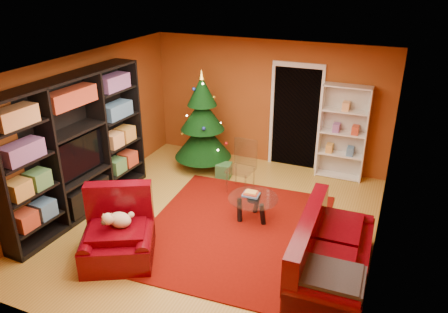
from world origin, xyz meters
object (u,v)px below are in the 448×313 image
at_px(gift_box_red, 210,159).
at_px(sofa, 334,249).
at_px(armchair, 117,234).
at_px(media_unit, 75,148).
at_px(dog, 120,220).
at_px(rug, 235,230).
at_px(gift_box_teal, 208,154).
at_px(acrylic_chair, 241,170).
at_px(christmas_tree, 202,122).
at_px(gift_box_green, 224,170).
at_px(white_bookshelf, 343,133).
at_px(coffee_table, 253,208).

xyz_separation_m(gift_box_red, sofa, (3.08, -2.71, 0.33)).
bearing_deg(armchair, media_unit, 119.70).
bearing_deg(gift_box_red, dog, -86.84).
distance_m(rug, dog, 1.88).
xyz_separation_m(gift_box_teal, acrylic_chair, (1.17, -1.08, 0.30)).
bearing_deg(christmas_tree, armchair, -86.25).
distance_m(sofa, acrylic_chair, 2.70).
bearing_deg(christmas_tree, rug, -52.80).
relative_size(gift_box_green, armchair, 0.27).
xyz_separation_m(gift_box_green, gift_box_red, (-0.53, 0.47, -0.04)).
xyz_separation_m(media_unit, christmas_tree, (1.17, 2.41, -0.16)).
distance_m(media_unit, acrylic_chair, 2.93).
relative_size(gift_box_teal, white_bookshelf, 0.16).
bearing_deg(sofa, media_unit, 87.48).
relative_size(gift_box_red, white_bookshelf, 0.11).
relative_size(media_unit, gift_box_green, 10.64).
bearing_deg(armchair, white_bookshelf, 30.53).
bearing_deg(white_bookshelf, acrylic_chair, -139.28).
bearing_deg(christmas_tree, acrylic_chair, -32.41).
bearing_deg(rug, armchair, -134.30).
height_order(rug, acrylic_chair, acrylic_chair).
xyz_separation_m(media_unit, gift_box_red, (1.21, 2.63, -1.07)).
xyz_separation_m(coffee_table, acrylic_chair, (-0.55, 0.85, 0.23)).
bearing_deg(christmas_tree, dog, -85.79).
bearing_deg(gift_box_teal, dog, -85.26).
bearing_deg(gift_box_green, acrylic_chair, -40.34).
xyz_separation_m(gift_box_green, dog, (-0.34, -2.98, 0.48)).
distance_m(white_bookshelf, dog, 4.62).
bearing_deg(acrylic_chair, sofa, -36.85).
height_order(sofa, coffee_table, sofa).
distance_m(gift_box_teal, acrylic_chair, 1.61).
xyz_separation_m(white_bookshelf, sofa, (0.43, -3.16, -0.50)).
height_order(gift_box_green, coffee_table, coffee_table).
distance_m(gift_box_red, white_bookshelf, 2.82).
bearing_deg(sofa, dog, 103.00).
xyz_separation_m(christmas_tree, dog, (0.24, -3.23, -0.40)).
xyz_separation_m(christmas_tree, acrylic_chair, (1.10, -0.70, -0.57)).
distance_m(gift_box_red, coffee_table, 2.39).
bearing_deg(gift_box_red, white_bookshelf, 9.52).
bearing_deg(rug, acrylic_chair, 107.37).
height_order(sofa, acrylic_chair, acrylic_chair).
height_order(gift_box_green, white_bookshelf, white_bookshelf).
height_order(armchair, sofa, sofa).
distance_m(media_unit, gift_box_teal, 3.17).
bearing_deg(armchair, gift_box_red, 65.33).
relative_size(dog, acrylic_chair, 0.44).
distance_m(gift_box_teal, white_bookshelf, 2.89).
height_order(media_unit, dog, media_unit).
height_order(gift_box_teal, sofa, sofa).
distance_m(white_bookshelf, acrylic_chair, 2.16).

